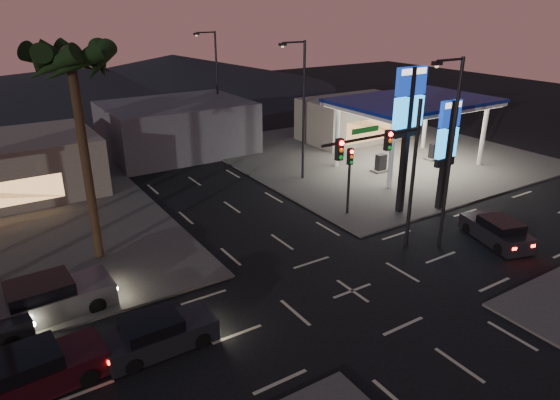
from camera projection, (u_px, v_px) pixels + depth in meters
ground at (352, 291)px, 22.99m from camera, size 140.00×140.00×0.00m
corner_lot_ne at (374, 154)px, 43.51m from camera, size 24.00×24.00×0.12m
gas_station at (414, 104)px, 38.52m from camera, size 12.20×8.20×5.47m
convenience_store at (355, 119)px, 47.71m from camera, size 10.00×6.00×4.00m
pylon_sign_tall at (408, 112)px, 29.19m from camera, size 2.20×0.35×9.00m
pylon_sign_short at (447, 139)px, 30.31m from camera, size 1.60×0.35×7.00m
traffic_signal_mast at (390, 159)px, 24.50m from camera, size 6.10×0.39×8.00m
pedestal_signal at (350, 171)px, 30.13m from camera, size 0.32×0.39×4.30m
streetlight_near at (449, 145)px, 25.07m from camera, size 2.14×0.25×10.00m
streetlight_mid at (301, 104)px, 35.24m from camera, size 2.14×0.25×10.00m
streetlight_far at (215, 80)px, 46.20m from camera, size 2.14×0.25×10.00m
palm_a at (72, 73)px, 22.44m from camera, size 4.41×4.41×10.86m
building_far_mid at (177, 128)px, 43.53m from camera, size 12.00×9.00×4.40m
hill_right at (173, 71)px, 76.54m from camera, size 50.00×50.00×5.00m
hill_center at (71, 83)px, 69.21m from camera, size 60.00×60.00×4.00m
car_lane_a_front at (158, 334)px, 18.95m from camera, size 4.36×1.89×1.41m
car_lane_a_mid at (33, 372)px, 16.90m from camera, size 4.84×2.28×1.54m
car_lane_b_front at (49, 299)px, 20.94m from camera, size 5.25×2.39×1.68m
suv_station at (497, 231)px, 27.44m from camera, size 2.89×4.57×1.42m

